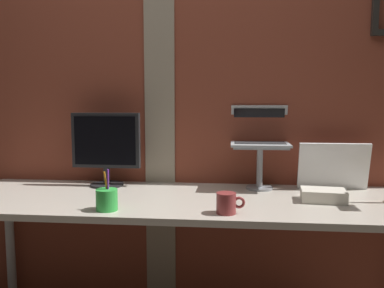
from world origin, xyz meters
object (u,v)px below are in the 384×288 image
(monitor, at_px, (106,145))
(pen_cup, at_px, (107,199))
(laptop, at_px, (259,134))
(whiteboard_panel, at_px, (333,166))
(coffee_mug, at_px, (227,203))

(monitor, distance_m, pen_cup, 0.53)
(laptop, bearing_deg, monitor, -175.33)
(laptop, distance_m, whiteboard_panel, 0.42)
(monitor, distance_m, coffee_mug, 0.83)
(monitor, distance_m, laptop, 0.83)
(monitor, bearing_deg, whiteboard_panel, 1.22)
(monitor, height_order, whiteboard_panel, monitor)
(monitor, bearing_deg, coffee_mug, -35.54)
(laptop, xyz_separation_m, pen_cup, (-0.68, -0.54, -0.24))
(laptop, distance_m, coffee_mug, 0.62)
(coffee_mug, bearing_deg, pen_cup, 179.97)
(monitor, height_order, coffee_mug, monitor)
(monitor, xyz_separation_m, laptop, (0.83, 0.07, 0.06))
(whiteboard_panel, bearing_deg, coffee_mug, -137.67)
(pen_cup, bearing_deg, laptop, 38.63)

